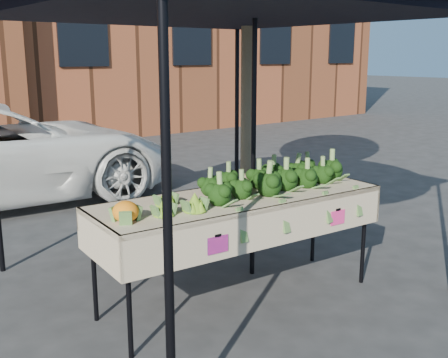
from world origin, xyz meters
The scene contains 7 objects.
ground centered at (0.00, 0.00, 0.00)m, with size 90.00×90.00×0.00m, color #262628.
table centered at (-0.19, -0.10, 0.45)m, with size 2.46×1.01×0.90m.
canopy centered at (-0.08, 0.33, 1.37)m, with size 3.16×3.16×2.74m, color black, non-canonical shape.
broccoli_heap centered at (0.17, -0.07, 1.02)m, with size 1.53×0.56×0.24m, color black.
romanesco_cluster centered at (-0.85, -0.11, 0.99)m, with size 0.42×0.46×0.19m, color #7DB828.
cauliflower_pair centered at (-1.24, -0.15, 0.98)m, with size 0.19×0.19×0.17m, color orange.
street_tree centered at (1.04, 1.22, 2.09)m, with size 2.12×2.12×4.17m, color #1E4C14, non-canonical shape.
Camera 1 is at (-2.92, -3.28, 1.99)m, focal length 43.44 mm.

